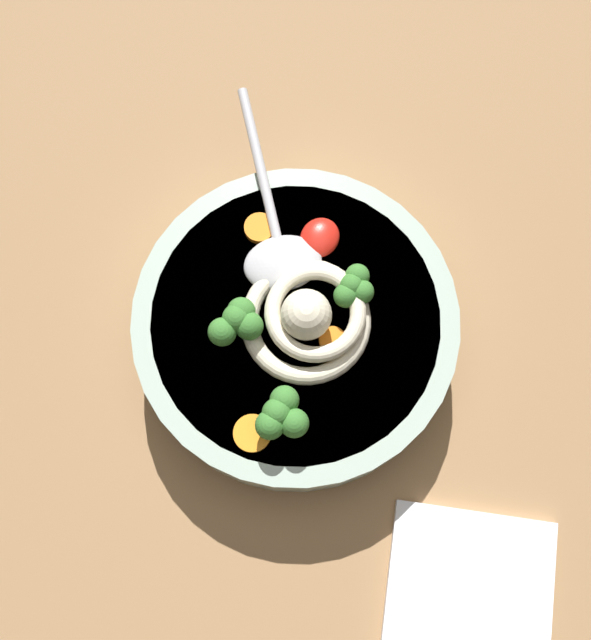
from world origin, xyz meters
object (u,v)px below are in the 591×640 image
Objects in this scene: noodle_pile at (308,317)px; folded_napkin at (469,598)px; soup_bowl at (296,329)px; soup_spoon at (279,246)px.

noodle_pile reaches higher than folded_napkin.
soup_bowl is 6.82cm from soup_spoon.
soup_bowl is 4.31cm from noodle_pile.
soup_bowl is at bearing 111.11° from noodle_pile.
noodle_pile is 6.20cm from soup_spoon.
soup_bowl is at bearing -180.00° from soup_spoon.
soup_spoon reaches higher than soup_bowl.
soup_bowl is 2.32× the size of noodle_pile.
folded_napkin is at bearing -119.00° from noodle_pile.
folded_napkin is (-11.41, -20.59, -6.86)cm from noodle_pile.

